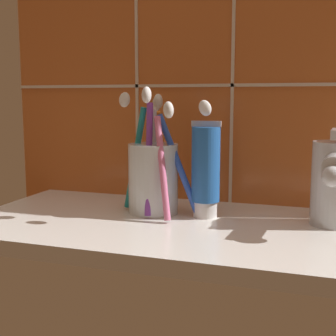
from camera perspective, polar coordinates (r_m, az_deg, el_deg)
The scene contains 5 objects.
sink_counter at distance 62.94cm, azimuth 3.69°, elevation -7.65°, with size 63.35×28.99×2.00cm, color silver.
tile_wall_backsplash at distance 75.26cm, azimuth 6.86°, elevation 14.90°, with size 73.35×1.72×53.86cm.
toothbrush_cup at distance 67.23cm, azimuth -1.74°, elevation -0.62°, with size 14.32×13.17×18.16cm.
toothpaste_tube at distance 64.89cm, azimuth 4.67°, elevation -0.26°, with size 4.15×3.95×13.43cm.
sink_faucet at distance 63.70cm, azimuth 19.64°, elevation -1.41°, with size 5.95×12.05×12.59cm.
Camera 1 is at (15.26, -58.48, 18.56)cm, focal length 50.00 mm.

